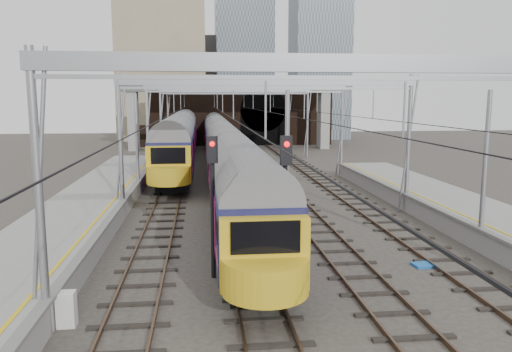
{
  "coord_description": "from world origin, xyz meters",
  "views": [
    {
      "loc": [
        -3.78,
        -19.83,
        6.62
      ],
      "look_at": [
        -0.83,
        7.2,
        2.4
      ],
      "focal_mm": 35.0,
      "sensor_mm": 36.0,
      "label": 1
    }
  ],
  "objects": [
    {
      "name": "overhead_line",
      "position": [
        0.0,
        21.49,
        6.57
      ],
      "size": [
        16.8,
        80.0,
        8.0
      ],
      "color": "gray",
      "rests_on": "ground"
    },
    {
      "name": "equip_cover_c",
      "position": [
        4.98,
        -1.54,
        0.05
      ],
      "size": [
        0.96,
        0.73,
        0.1
      ],
      "primitive_type": "cube",
      "rotation": [
        0.0,
        0.0,
        0.11
      ],
      "color": "#185CB5",
      "rests_on": "ground"
    },
    {
      "name": "city_skyline",
      "position": [
        2.73,
        70.48,
        17.09
      ],
      "size": [
        37.5,
        27.5,
        60.0
      ],
      "color": "tan",
      "rests_on": "ground"
    },
    {
      "name": "tracks",
      "position": [
        0.0,
        15.0,
        0.02
      ],
      "size": [
        14.4,
        80.0,
        0.22
      ],
      "color": "#4C3828",
      "rests_on": "ground"
    },
    {
      "name": "equip_cover_b",
      "position": [
        0.05,
        2.62,
        0.06
      ],
      "size": [
        0.98,
        0.7,
        0.11
      ],
      "primitive_type": "cube",
      "rotation": [
        0.0,
        0.0,
        -0.01
      ],
      "color": "#185CB5",
      "rests_on": "ground"
    },
    {
      "name": "train_second",
      "position": [
        -6.0,
        40.03,
        2.65
      ],
      "size": [
        3.07,
        53.25,
        5.19
      ],
      "color": "black",
      "rests_on": "ground"
    },
    {
      "name": "overbridge",
      "position": [
        0.0,
        46.0,
        7.27
      ],
      "size": [
        28.0,
        3.0,
        9.25
      ],
      "color": "gray",
      "rests_on": "ground"
    },
    {
      "name": "train_main",
      "position": [
        -2.0,
        25.56,
        2.45
      ],
      "size": [
        2.74,
        63.25,
        4.73
      ],
      "color": "black",
      "rests_on": "ground"
    },
    {
      "name": "signal_near_centre",
      "position": [
        -1.0,
        -3.5,
        3.37
      ],
      "size": [
        0.4,
        0.49,
        5.42
      ],
      "rotation": [
        0.0,
        0.0,
        0.08
      ],
      "color": "black",
      "rests_on": "ground"
    },
    {
      "name": "platform_left",
      "position": [
        -10.18,
        2.5,
        0.55
      ],
      "size": [
        4.32,
        55.0,
        1.12
      ],
      "color": "gray",
      "rests_on": "ground"
    },
    {
      "name": "equip_cover_a",
      "position": [
        -1.25,
        1.46,
        0.04
      ],
      "size": [
        0.85,
        0.68,
        0.09
      ],
      "primitive_type": "cube",
      "rotation": [
        0.0,
        0.0,
        0.21
      ],
      "color": "#185CB5",
      "rests_on": "ground"
    },
    {
      "name": "signal_near_left",
      "position": [
        -3.41,
        -1.95,
        3.31
      ],
      "size": [
        0.4,
        0.48,
        5.31
      ],
      "rotation": [
        0.0,
        0.0,
        0.2
      ],
      "color": "black",
      "rests_on": "ground"
    },
    {
      "name": "retaining_wall",
      "position": [
        1.4,
        51.93,
        4.33
      ],
      "size": [
        28.0,
        2.75,
        9.0
      ],
      "color": "black",
      "rests_on": "ground"
    },
    {
      "name": "relay_cabinet",
      "position": [
        -7.8,
        -5.49,
        0.53
      ],
      "size": [
        0.53,
        0.44,
        1.05
      ],
      "primitive_type": "cube",
      "rotation": [
        0.0,
        0.0,
        0.01
      ],
      "color": "silver",
      "rests_on": "ground"
    },
    {
      "name": "ground",
      "position": [
        0.0,
        0.0,
        0.0
      ],
      "size": [
        160.0,
        160.0,
        0.0
      ],
      "primitive_type": "plane",
      "color": "#38332D",
      "rests_on": "ground"
    }
  ]
}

